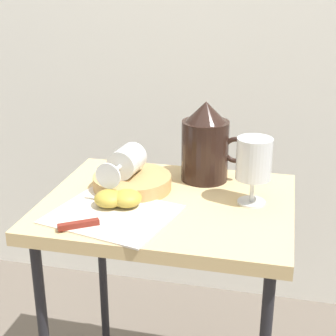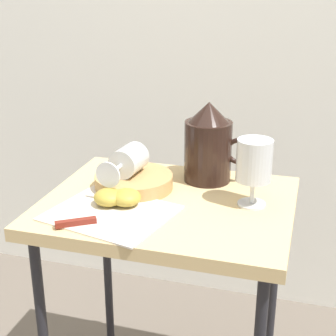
{
  "view_description": "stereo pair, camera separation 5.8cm",
  "coord_description": "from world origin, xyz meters",
  "px_view_note": "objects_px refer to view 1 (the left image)",
  "views": [
    {
      "loc": [
        0.25,
        -1.05,
        1.16
      ],
      "look_at": [
        0.0,
        0.0,
        0.75
      ],
      "focal_mm": 54.72,
      "sensor_mm": 36.0,
      "label": 1
    },
    {
      "loc": [
        0.3,
        -1.03,
        1.16
      ],
      "look_at": [
        0.0,
        0.0,
        0.75
      ],
      "focal_mm": 54.72,
      "sensor_mm": 36.0,
      "label": 2
    }
  ],
  "objects_px": {
    "wine_glass_tipped_near": "(126,162)",
    "knife": "(99,222)",
    "pitcher": "(205,149)",
    "basket_tray": "(132,182)",
    "apple_half_right": "(109,198)",
    "apple_half_left": "(127,198)",
    "table": "(168,227)",
    "wine_glass_upright": "(254,162)"
  },
  "relations": [
    {
      "from": "table",
      "to": "basket_tray",
      "type": "relative_size",
      "value": 3.53
    },
    {
      "from": "basket_tray",
      "to": "wine_glass_upright",
      "type": "distance_m",
      "value": 0.3
    },
    {
      "from": "table",
      "to": "apple_half_left",
      "type": "relative_size",
      "value": 9.92
    },
    {
      "from": "basket_tray",
      "to": "wine_glass_tipped_near",
      "type": "relative_size",
      "value": 1.24
    },
    {
      "from": "table",
      "to": "apple_half_right",
      "type": "distance_m",
      "value": 0.16
    },
    {
      "from": "table",
      "to": "pitcher",
      "type": "relative_size",
      "value": 3.31
    },
    {
      "from": "wine_glass_tipped_near",
      "to": "knife",
      "type": "bearing_deg",
      "value": -89.27
    },
    {
      "from": "basket_tray",
      "to": "knife",
      "type": "distance_m",
      "value": 0.2
    },
    {
      "from": "table",
      "to": "knife",
      "type": "relative_size",
      "value": 3.15
    },
    {
      "from": "table",
      "to": "apple_half_right",
      "type": "xyz_separation_m",
      "value": [
        -0.12,
        -0.07,
        0.09
      ]
    },
    {
      "from": "table",
      "to": "apple_half_right",
      "type": "relative_size",
      "value": 9.92
    },
    {
      "from": "basket_tray",
      "to": "apple_half_right",
      "type": "height_order",
      "value": "apple_half_right"
    },
    {
      "from": "apple_half_left",
      "to": "apple_half_right",
      "type": "bearing_deg",
      "value": -166.27
    },
    {
      "from": "wine_glass_upright",
      "to": "apple_half_right",
      "type": "xyz_separation_m",
      "value": [
        -0.31,
        -0.1,
        -0.08
      ]
    },
    {
      "from": "table",
      "to": "pitcher",
      "type": "height_order",
      "value": "pitcher"
    },
    {
      "from": "apple_half_left",
      "to": "wine_glass_tipped_near",
      "type": "bearing_deg",
      "value": 107.7
    },
    {
      "from": "knife",
      "to": "basket_tray",
      "type": "bearing_deg",
      "value": 86.91
    },
    {
      "from": "pitcher",
      "to": "apple_half_right",
      "type": "relative_size",
      "value": 3.0
    },
    {
      "from": "basket_tray",
      "to": "wine_glass_tipped_near",
      "type": "xyz_separation_m",
      "value": [
        -0.01,
        -0.0,
        0.05
      ]
    },
    {
      "from": "apple_half_right",
      "to": "basket_tray",
      "type": "bearing_deg",
      "value": 80.75
    },
    {
      "from": "pitcher",
      "to": "wine_glass_tipped_near",
      "type": "xyz_separation_m",
      "value": [
        -0.17,
        -0.11,
        -0.01
      ]
    },
    {
      "from": "table",
      "to": "wine_glass_upright",
      "type": "relative_size",
      "value": 4.32
    },
    {
      "from": "pitcher",
      "to": "knife",
      "type": "height_order",
      "value": "pitcher"
    },
    {
      "from": "pitcher",
      "to": "apple_half_right",
      "type": "xyz_separation_m",
      "value": [
        -0.18,
        -0.22,
        -0.06
      ]
    },
    {
      "from": "pitcher",
      "to": "apple_half_right",
      "type": "bearing_deg",
      "value": -129.54
    },
    {
      "from": "pitcher",
      "to": "wine_glass_tipped_near",
      "type": "relative_size",
      "value": 1.32
    },
    {
      "from": "wine_glass_tipped_near",
      "to": "table",
      "type": "bearing_deg",
      "value": -21.07
    },
    {
      "from": "apple_half_right",
      "to": "knife",
      "type": "height_order",
      "value": "apple_half_right"
    },
    {
      "from": "wine_glass_upright",
      "to": "wine_glass_tipped_near",
      "type": "bearing_deg",
      "value": 177.31
    },
    {
      "from": "wine_glass_tipped_near",
      "to": "pitcher",
      "type": "bearing_deg",
      "value": 31.18
    },
    {
      "from": "table",
      "to": "wine_glass_tipped_near",
      "type": "distance_m",
      "value": 0.18
    },
    {
      "from": "apple_half_left",
      "to": "apple_half_right",
      "type": "xyz_separation_m",
      "value": [
        -0.04,
        -0.01,
        0.0
      ]
    },
    {
      "from": "knife",
      "to": "table",
      "type": "bearing_deg",
      "value": 54.66
    },
    {
      "from": "basket_tray",
      "to": "wine_glass_upright",
      "type": "height_order",
      "value": "wine_glass_upright"
    },
    {
      "from": "apple_half_right",
      "to": "knife",
      "type": "distance_m",
      "value": 0.09
    },
    {
      "from": "apple_half_right",
      "to": "knife",
      "type": "relative_size",
      "value": 0.32
    },
    {
      "from": "table",
      "to": "basket_tray",
      "type": "height_order",
      "value": "basket_tray"
    },
    {
      "from": "apple_half_left",
      "to": "table",
      "type": "bearing_deg",
      "value": 36.22
    },
    {
      "from": "apple_half_left",
      "to": "knife",
      "type": "height_order",
      "value": "apple_half_left"
    },
    {
      "from": "wine_glass_upright",
      "to": "apple_half_right",
      "type": "relative_size",
      "value": 2.3
    },
    {
      "from": "basket_tray",
      "to": "knife",
      "type": "height_order",
      "value": "basket_tray"
    },
    {
      "from": "basket_tray",
      "to": "apple_half_left",
      "type": "distance_m",
      "value": 0.11
    }
  ]
}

